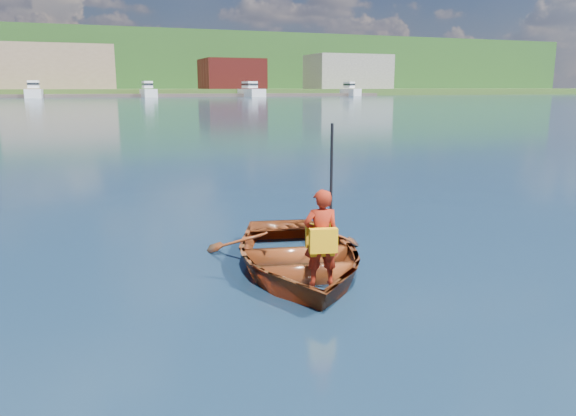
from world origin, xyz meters
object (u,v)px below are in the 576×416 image
(rowboat, at_px, (296,255))
(child_paddler, at_px, (321,238))
(dock, at_px, (91,96))
(marina_yachts, at_px, (76,92))

(rowboat, xyz_separation_m, child_paddler, (-0.04, -0.91, 0.49))
(rowboat, height_order, dock, dock)
(rowboat, bearing_deg, dock, 89.08)
(dock, distance_m, marina_yachts, 6.07)
(rowboat, distance_m, dock, 148.36)
(rowboat, relative_size, child_paddler, 2.01)
(rowboat, xyz_separation_m, marina_yachts, (-1.32, 143.64, 1.25))
(child_paddler, relative_size, dock, 0.01)
(rowboat, bearing_deg, marina_yachts, 90.53)
(marina_yachts, bearing_deg, child_paddler, -89.49)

